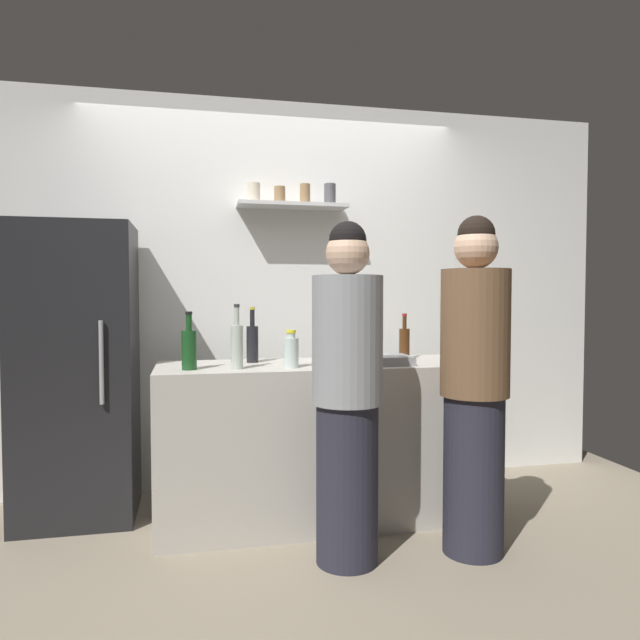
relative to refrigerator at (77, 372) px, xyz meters
The scene contains 13 objects.
ground_plane 1.70m from the refrigerator, 35.32° to the right, with size 5.28×5.28×0.00m, color gray.
back_wall_assembly 1.34m from the refrigerator, 18.41° to the left, with size 4.80×0.32×2.60m.
refrigerator is the anchor object (origin of this frame).
counter 1.46m from the refrigerator, 13.10° to the right, with size 1.84×0.64×0.90m, color #B7B2A8.
baking_pan 1.75m from the refrigerator, 14.87° to the right, with size 0.34×0.24×0.05m, color gray.
utensil_holder 1.47m from the refrigerator, ahead, with size 0.10×0.10×0.22m.
wine_bottle_green_glass 0.80m from the refrigerator, 35.15° to the right, with size 0.08×0.08×0.31m.
wine_bottle_amber_glass 1.95m from the refrigerator, ahead, with size 0.06×0.06×0.28m.
wine_bottle_dark_glass 1.03m from the refrigerator, 10.55° to the right, with size 0.07×0.07×0.32m.
wine_bottle_pale_glass 1.02m from the refrigerator, 28.23° to the right, with size 0.07×0.07×0.35m.
water_bottle_plastic 1.28m from the refrigerator, 22.11° to the right, with size 0.08×0.08×0.20m.
person_grey_hoodie 1.64m from the refrigerator, 32.98° to the right, with size 0.34×0.34×1.65m.
person_brown_jacket 2.23m from the refrigerator, 24.61° to the right, with size 0.34×0.34×1.69m.
Camera 1 is at (-0.55, -2.74, 1.30)m, focal length 32.81 mm.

